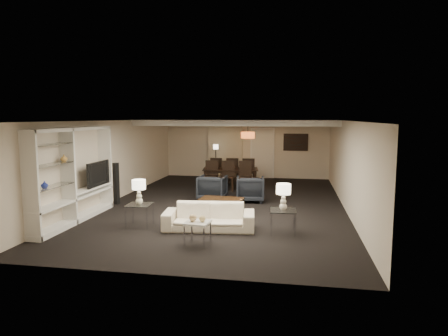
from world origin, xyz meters
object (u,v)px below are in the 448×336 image
coffee_table (221,206)px  chair_fl (218,171)px  chair_fr (249,172)px  sofa (209,217)px  armchair_right (250,189)px  television (94,174)px  table_lamp_right (283,197)px  vase_blue (44,185)px  vase_amber (64,158)px  marble_table (198,233)px  chair_nm (228,176)px  armchair_left (212,188)px  chair_nl (211,176)px  floor_lamp (216,162)px  chair_fm (233,171)px  dining_table (230,178)px  pendant_light (248,135)px  side_table_left (140,215)px  side_table_right (283,222)px  floor_speaker (116,183)px  table_lamp_left (139,192)px  chair_nr (244,176)px

coffee_table → chair_fl: (-0.99, 4.66, 0.32)m
chair_fr → sofa: bearing=83.1°
armchair_right → television: size_ratio=0.75×
table_lamp_right → vase_blue: vase_blue is taller
coffee_table → vase_amber: 4.17m
coffee_table → marble_table: 2.70m
chair_nm → armchair_right: bearing=-62.4°
armchair_left → chair_nl: chair_nl is taller
chair_nl → floor_lamp: (-0.34, 2.61, 0.20)m
marble_table → vase_blue: size_ratio=2.97×
television → chair_nl: (2.42, 3.88, -0.55)m
chair_fm → armchair_left: bearing=85.4°
chair_fm → floor_lamp: (-0.94, 1.31, 0.20)m
armchair_left → armchair_right: bearing=-177.2°
coffee_table → dining_table: dining_table is taller
pendant_light → side_table_left: size_ratio=0.91×
vase_amber → chair_fl: bearing=69.5°
side_table_right → table_lamp_right: (0.00, 0.00, 0.56)m
dining_table → floor_speaker: bearing=-138.4°
armchair_right → marble_table: (-0.60, -4.40, -0.15)m
armchair_right → floor_speaker: (-3.93, -1.07, 0.23)m
television → side_table_right: bearing=-101.9°
television → chair_fr: television is taller
vase_amber → table_lamp_left: bearing=9.0°
table_lamp_left → television: 2.04m
side_table_left → vase_amber: vase_amber is taller
vase_amber → floor_lamp: bearing=75.0°
pendant_light → side_table_right: pendant_light is taller
table_lamp_right → chair_nm: size_ratio=0.57×
sofa → table_lamp_left: table_lamp_left is taller
dining_table → floor_lamp: floor_lamp is taller
armchair_right → table_lamp_left: (-2.30, -3.30, 0.44)m
side_table_left → chair_fr: size_ratio=0.55×
table_lamp_left → chair_nl: table_lamp_left is taller
table_lamp_left → floor_lamp: bearing=87.2°
side_table_left → floor_lamp: floor_lamp is taller
pendant_light → armchair_left: bearing=-104.8°
table_lamp_left → chair_nm: 5.14m
television → coffee_table: bearing=-81.3°
marble_table → vase_amber: 3.80m
table_lamp_left → vase_amber: bearing=-171.0°
television → sofa: bearing=-107.6°
pendant_light → table_lamp_right: size_ratio=0.88×
vase_blue → chair_nl: vase_blue is taller
vase_blue → chair_nr: vase_blue is taller
chair_nr → chair_fr: bearing=92.3°
side_table_left → vase_amber: bearing=-171.0°
chair_nr → chair_nm: bearing=-177.7°
chair_nm → vase_amber: bearing=-123.5°
vase_amber → floor_speaker: bearing=87.5°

